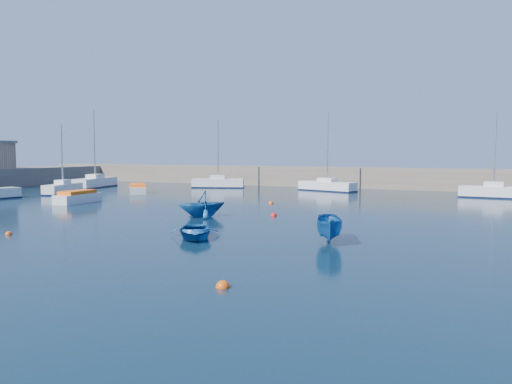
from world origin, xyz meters
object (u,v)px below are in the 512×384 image
at_px(motorboat_2, 138,189).
at_px(motorboat_1, 78,197).
at_px(sailboat_7, 493,191).
at_px(dinghy_left, 202,204).
at_px(sailboat_4, 95,182).
at_px(sailboat_5, 218,183).
at_px(dinghy_center, 195,231).
at_px(dinghy_right, 330,229).
at_px(sailboat_3, 63,188).
at_px(sailboat_6, 327,186).

bearing_deg(motorboat_2, motorboat_1, -118.18).
distance_m(sailboat_7, dinghy_left, 31.35).
relative_size(sailboat_4, motorboat_1, 2.11).
bearing_deg(sailboat_7, sailboat_5, 90.94).
height_order(sailboat_7, motorboat_2, sailboat_7).
distance_m(sailboat_7, dinghy_center, 35.97).
xyz_separation_m(sailboat_7, dinghy_right, (-7.74, -30.94, 0.04)).
height_order(sailboat_3, sailboat_6, sailboat_6).
distance_m(sailboat_3, motorboat_1, 11.23).
xyz_separation_m(sailboat_6, motorboat_2, (-18.55, -11.86, -0.13)).
distance_m(sailboat_6, motorboat_1, 28.33).
bearing_deg(sailboat_3, sailboat_5, 40.24).
bearing_deg(motorboat_2, sailboat_6, -6.72).
bearing_deg(dinghy_left, sailboat_6, 122.59).
xyz_separation_m(sailboat_5, sailboat_6, (14.41, 0.70, -0.04)).
relative_size(sailboat_5, dinghy_center, 2.40).
bearing_deg(dinghy_right, sailboat_5, 109.48).
bearing_deg(dinghy_left, dinghy_center, -26.48).
bearing_deg(dinghy_center, motorboat_1, 117.79).
bearing_deg(dinghy_center, sailboat_7, 34.20).
bearing_deg(sailboat_5, dinghy_left, -173.29).
bearing_deg(motorboat_1, sailboat_7, 28.05).
height_order(sailboat_5, dinghy_center, sailboat_5).
distance_m(sailboat_5, sailboat_7, 32.25).
xyz_separation_m(motorboat_1, motorboat_2, (-2.22, 11.30, -0.05)).
relative_size(sailboat_4, motorboat_2, 2.01).
xyz_separation_m(sailboat_7, dinghy_left, (-18.87, -25.04, 0.27)).
bearing_deg(sailboat_5, sailboat_3, 124.80).
xyz_separation_m(sailboat_5, dinghy_right, (24.49, -31.95, 0.03)).
distance_m(dinghy_center, dinghy_left, 8.97).
bearing_deg(dinghy_right, motorboat_1, 142.24).
relative_size(sailboat_5, motorboat_2, 1.77).
xyz_separation_m(sailboat_3, sailboat_4, (-3.97, 9.28, 0.07)).
xyz_separation_m(sailboat_5, motorboat_2, (-4.14, -11.16, -0.18)).
xyz_separation_m(sailboat_3, sailboat_5, (10.84, 15.62, 0.04)).
xyz_separation_m(sailboat_4, dinghy_center, (32.47, -27.55, -0.31)).
xyz_separation_m(sailboat_4, sailboat_5, (14.81, 6.34, -0.03)).
xyz_separation_m(motorboat_2, dinghy_left, (17.51, -14.89, 0.44)).
bearing_deg(sailboat_3, dinghy_left, -38.32).
relative_size(sailboat_4, dinghy_center, 2.73).
distance_m(sailboat_3, sailboat_7, 45.48).
xyz_separation_m(sailboat_7, motorboat_1, (-34.15, -21.45, -0.12)).
bearing_deg(sailboat_5, sailboat_6, -107.66).
relative_size(sailboat_6, dinghy_center, 2.53).
relative_size(sailboat_6, motorboat_2, 1.86).
distance_m(sailboat_3, dinghy_right, 38.92).
bearing_deg(dinghy_left, sailboat_4, 179.85).
height_order(sailboat_7, dinghy_right, sailboat_7).
relative_size(sailboat_4, sailboat_7, 1.16).
bearing_deg(sailboat_6, dinghy_right, -145.78).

